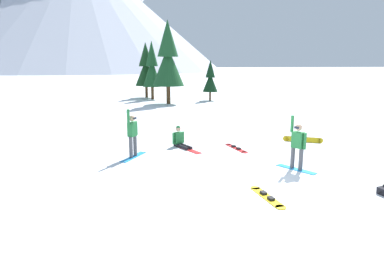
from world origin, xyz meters
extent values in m
plane|color=white|center=(0.00, 0.00, 0.00)|extent=(800.00, 800.00, 0.00)
cube|color=#1E8CD8|center=(1.57, 0.81, 0.01)|extent=(0.95, 1.43, 0.02)
cylinder|color=#4C4C51|center=(1.65, 0.67, 0.41)|extent=(0.15, 0.15, 0.78)
cylinder|color=#4C4C51|center=(1.50, 0.95, 0.41)|extent=(0.15, 0.15, 0.78)
cube|color=#237238|center=(1.57, 0.81, 1.09)|extent=(0.40, 0.47, 0.58)
cylinder|color=#237238|center=(1.70, 0.58, 1.09)|extent=(0.11, 0.11, 0.58)
cylinder|color=#237238|center=(1.45, 1.04, 1.63)|extent=(0.11, 0.11, 0.60)
sphere|color=tan|center=(1.57, 0.81, 1.54)|extent=(0.24, 0.24, 0.24)
cube|color=black|center=(1.45, 0.74, 1.55)|extent=(0.12, 0.17, 0.08)
cube|color=#1E8CD8|center=(-3.99, 3.79, 0.01)|extent=(1.14, 1.44, 0.02)
cylinder|color=#4C4C51|center=(-3.90, 3.92, 0.45)|extent=(0.15, 0.15, 0.86)
cylinder|color=#4C4C51|center=(-4.09, 3.66, 0.45)|extent=(0.15, 0.15, 0.86)
cube|color=#237238|center=(-3.99, 3.79, 1.16)|extent=(0.43, 0.47, 0.56)
cylinder|color=#237238|center=(-3.84, 4.01, 1.16)|extent=(0.11, 0.11, 0.58)
cylinder|color=#237238|center=(-4.14, 3.58, 1.70)|extent=(0.11, 0.11, 0.60)
sphere|color=tan|center=(-3.99, 3.79, 1.61)|extent=(0.24, 0.24, 0.24)
cube|color=black|center=(-3.88, 3.71, 1.62)|extent=(0.13, 0.16, 0.08)
cube|color=black|center=(-1.85, 5.15, 0.05)|extent=(0.44, 0.39, 0.10)
cylinder|color=black|center=(-1.58, 4.72, 0.07)|extent=(0.42, 0.80, 0.14)
cylinder|color=black|center=(-1.76, 4.65, 0.07)|extent=(0.42, 0.80, 0.14)
cube|color=red|center=(-1.52, 4.31, 0.01)|extent=(0.80, 1.49, 0.02)
cube|color=#237238|center=(-1.85, 5.15, 0.37)|extent=(0.46, 0.37, 0.55)
cylinder|color=#237238|center=(-1.61, 5.24, 0.39)|extent=(0.11, 0.11, 0.52)
cylinder|color=#237238|center=(-2.09, 5.05, 0.39)|extent=(0.11, 0.11, 0.52)
sphere|color=tan|center=(-1.85, 5.15, 0.81)|extent=(0.24, 0.24, 0.24)
sphere|color=#237238|center=(-1.85, 5.15, 0.86)|extent=(0.20, 0.20, 0.20)
cube|color=yellow|center=(-0.58, -1.20, 0.01)|extent=(0.36, 1.41, 0.02)
cylinder|color=yellow|center=(-0.62, -0.50, 0.01)|extent=(0.30, 0.30, 0.02)
cylinder|color=yellow|center=(-0.54, -1.90, 0.01)|extent=(0.30, 0.30, 0.02)
cube|color=black|center=(-0.59, -0.99, 0.06)|extent=(0.15, 0.21, 0.07)
cube|color=black|center=(-0.57, -1.41, 0.06)|extent=(0.15, 0.21, 0.07)
cube|color=yellow|center=(4.17, 4.44, 0.12)|extent=(1.45, 0.92, 0.25)
cylinder|color=yellow|center=(4.85, 4.05, 0.12)|extent=(0.31, 0.27, 0.25)
cylinder|color=yellow|center=(3.48, 4.84, 0.12)|extent=(0.31, 0.27, 0.25)
cube|color=black|center=(4.39, 4.36, 0.15)|extent=(0.24, 0.21, 0.16)
cube|color=black|center=(3.98, 4.60, 0.15)|extent=(0.24, 0.21, 0.16)
cube|color=red|center=(0.57, 4.08, 0.01)|extent=(0.47, 1.53, 0.02)
cylinder|color=red|center=(0.68, 3.34, 0.01)|extent=(0.30, 0.30, 0.02)
cylinder|color=red|center=(0.47, 4.83, 0.01)|extent=(0.30, 0.30, 0.02)
cube|color=black|center=(0.60, 3.86, 0.06)|extent=(0.17, 0.22, 0.07)
cube|color=black|center=(0.54, 4.31, 0.06)|extent=(0.17, 0.22, 0.07)
cylinder|color=black|center=(2.65, -1.86, 0.10)|extent=(0.12, 0.03, 0.02)
cylinder|color=#472D19|center=(0.48, 21.33, 0.86)|extent=(0.39, 0.39, 1.72)
cone|color=#194723|center=(0.48, 21.33, 3.55)|extent=(3.01, 3.01, 3.65)
cone|color=#194723|center=(0.48, 21.33, 6.10)|extent=(1.96, 1.96, 3.35)
cylinder|color=#472D19|center=(5.20, 23.13, 0.46)|extent=(0.21, 0.21, 0.92)
cone|color=black|center=(5.20, 23.13, 1.90)|extent=(1.57, 1.57, 1.96)
cone|color=black|center=(5.20, 23.13, 3.28)|extent=(1.02, 1.02, 1.80)
cylinder|color=#472D19|center=(-0.50, 25.76, 0.68)|extent=(0.31, 0.31, 1.37)
cone|color=#194723|center=(-0.50, 25.76, 2.82)|extent=(2.00, 2.00, 2.91)
cone|color=#194723|center=(-0.50, 25.76, 4.86)|extent=(1.30, 1.30, 2.67)
cylinder|color=#472D19|center=(-0.93, 27.76, 0.68)|extent=(0.31, 0.31, 1.36)
cone|color=#143819|center=(-0.93, 27.76, 2.80)|extent=(2.46, 2.46, 2.89)
cone|color=#143819|center=(-0.93, 27.76, 4.83)|extent=(1.60, 1.60, 2.65)
cone|color=#B2B7C6|center=(-20.14, 189.43, 33.73)|extent=(159.28, 159.28, 67.46)
camera|label=1|loc=(-4.70, -8.97, 3.70)|focal=30.02mm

